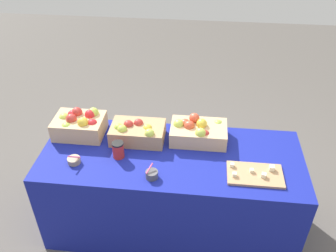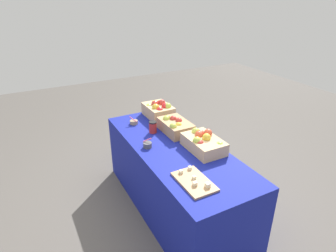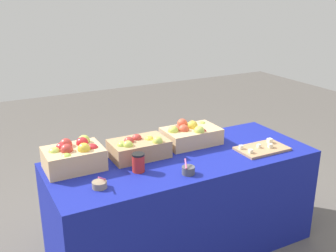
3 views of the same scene
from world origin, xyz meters
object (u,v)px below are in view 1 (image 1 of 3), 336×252
Objects in this scene: apple_crate_left at (79,124)px; cutting_board_front at (255,174)px; apple_crate_middle at (137,132)px; sample_bowl_near at (152,174)px; sample_bowl_mid at (74,160)px; coffee_cup at (118,150)px; apple_crate_right at (198,131)px.

cutting_board_front is at bearing -14.17° from apple_crate_left.
sample_bowl_near is at bearing -66.98° from apple_crate_middle.
apple_crate_left is 3.97× the size of sample_bowl_mid.
sample_bowl_mid is at bearing -141.40° from apple_crate_middle.
apple_crate_left is 0.43m from coffee_cup.
sample_bowl_near is (-0.69, -0.09, 0.02)m from cutting_board_front.
apple_crate_right reaches higher than apple_crate_middle.
apple_crate_left is at bearing 145.97° from coffee_cup.
sample_bowl_mid reaches higher than cutting_board_front.
apple_crate_middle is at bearing 38.60° from sample_bowl_mid.
sample_bowl_mid is 0.76× the size of coffee_cup.
apple_crate_left is 1.01× the size of cutting_board_front.
apple_crate_middle is at bearing 160.36° from cutting_board_front.
coffee_cup reaches higher than cutting_board_front.
apple_crate_right is 0.54m from sample_bowl_near.
sample_bowl_mid is at bearing 171.35° from sample_bowl_near.
apple_crate_middle reaches higher than sample_bowl_mid.
apple_crate_right is 1.13× the size of cutting_board_front.
coffee_cup is (0.36, -0.24, -0.03)m from apple_crate_left.
apple_crate_right is 0.93m from sample_bowl_mid.
apple_crate_middle is (0.45, -0.02, -0.02)m from apple_crate_left.
coffee_cup reaches higher than sample_bowl_mid.
cutting_board_front is at bearing 0.37° from sample_bowl_mid.
apple_crate_right is 4.51× the size of sample_bowl_near.
apple_crate_middle is 4.30× the size of sample_bowl_near.
sample_bowl_mid is (-0.56, 0.09, -0.01)m from sample_bowl_near.
apple_crate_left is 0.35m from sample_bowl_mid.
coffee_cup is (-0.95, 0.09, 0.05)m from cutting_board_front.
apple_crate_right is 0.54m from cutting_board_front.
apple_crate_right reaches higher than sample_bowl_mid.
apple_crate_right is 3.35× the size of coffee_cup.
coffee_cup is (-0.27, 0.18, 0.04)m from sample_bowl_near.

